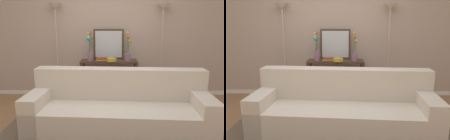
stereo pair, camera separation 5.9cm
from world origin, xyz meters
TOP-DOWN VIEW (x-y plane):
  - ground_plane at (0.00, 0.00)m, footprint 16.00×16.00m
  - back_wall at (0.00, 1.96)m, footprint 12.00×0.15m
  - area_rug at (0.21, 0.06)m, footprint 3.35×1.96m
  - couch at (0.21, 0.22)m, footprint 2.53×0.98m
  - console_table at (0.04, 1.62)m, footprint 1.13×0.40m
  - floor_lamp_left at (-1.02, 1.72)m, footprint 0.28×0.28m
  - floor_lamp_right at (1.11, 1.72)m, footprint 0.28×0.28m
  - wall_mirror at (0.03, 1.78)m, footprint 0.62×0.02m
  - vase_tall_flowers at (-0.34, 1.59)m, footprint 0.12×0.12m
  - vase_short_flowers at (0.42, 1.60)m, footprint 0.13×0.13m
  - fruit_bowl at (0.09, 1.49)m, footprint 0.20×0.20m
  - book_stack at (-0.10, 1.49)m, footprint 0.23×0.15m
  - book_row_under_console at (-0.24, 1.62)m, footprint 0.36×0.18m

SIDE VIEW (x-z plane):
  - ground_plane at x=0.00m, z-range -0.02..0.00m
  - area_rug at x=0.21m, z-range 0.00..0.01m
  - book_row_under_console at x=-0.24m, z-range -0.01..0.12m
  - couch at x=0.21m, z-range -0.12..0.76m
  - console_table at x=0.04m, z-range 0.15..0.96m
  - fruit_bowl at x=0.09m, z-range 0.81..0.87m
  - book_stack at x=-0.10m, z-range 0.80..0.88m
  - vase_short_flowers at x=0.42m, z-range 0.70..1.26m
  - vase_tall_flowers at x=-0.34m, z-range 0.73..1.31m
  - wall_mirror at x=0.03m, z-range 0.81..1.42m
  - back_wall at x=0.00m, z-range 0.00..2.89m
  - floor_lamp_right at x=1.11m, z-range 0.54..2.45m
  - floor_lamp_left at x=-1.02m, z-range 0.55..2.46m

